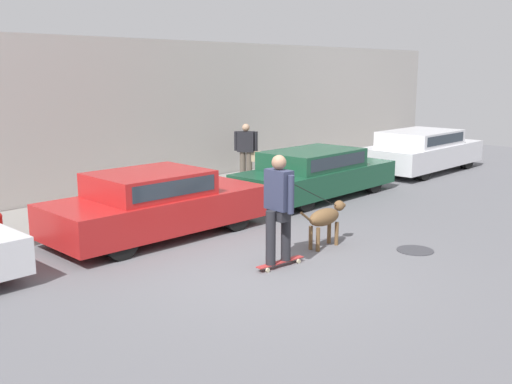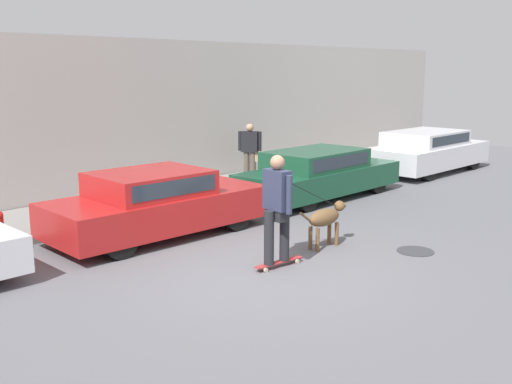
{
  "view_description": "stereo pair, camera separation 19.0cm",
  "coord_description": "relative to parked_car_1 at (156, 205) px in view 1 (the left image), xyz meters",
  "views": [
    {
      "loc": [
        -6.6,
        -6.05,
        3.07
      ],
      "look_at": [
        0.92,
        1.09,
        0.95
      ],
      "focal_mm": 42.0,
      "sensor_mm": 36.0,
      "label": 1
    },
    {
      "loc": [
        -6.47,
        -6.18,
        3.07
      ],
      "look_at": [
        0.92,
        1.09,
        0.95
      ],
      "focal_mm": 42.0,
      "sensor_mm": 36.0,
      "label": 2
    }
  ],
  "objects": [
    {
      "name": "parked_car_2",
      "position": [
        4.83,
        -0.0,
        -0.02
      ],
      "size": [
        4.53,
        1.77,
        1.18
      ],
      "rotation": [
        0.0,
        0.0,
        0.01
      ],
      "color": "black",
      "rests_on": "ground_plane"
    },
    {
      "name": "parked_car_3",
      "position": [
        10.1,
        -0.0,
        0.03
      ],
      "size": [
        4.53,
        1.85,
        1.26
      ],
      "rotation": [
        0.0,
        0.0,
        0.0
      ],
      "color": "black",
      "rests_on": "ground_plane"
    },
    {
      "name": "back_wall",
      "position": [
        0.0,
        3.66,
        1.31
      ],
      "size": [
        32.0,
        0.3,
        3.82
      ],
      "color": "#B2ADA8",
      "rests_on": "ground_plane"
    },
    {
      "name": "dog",
      "position": [
        1.62,
        -2.72,
        -0.08
      ],
      "size": [
        1.22,
        0.3,
        0.78
      ],
      "rotation": [
        0.0,
        0.0,
        -0.0
      ],
      "color": "brown",
      "rests_on": "ground_plane"
    },
    {
      "name": "pedestrian_with_bag",
      "position": [
        4.87,
        2.4,
        0.36
      ],
      "size": [
        0.49,
        0.64,
        1.52
      ],
      "rotation": [
        0.0,
        0.0,
        3.73
      ],
      "color": "brown",
      "rests_on": "sidewalk_curb"
    },
    {
      "name": "skateboarder",
      "position": [
        0.22,
        -2.87,
        0.42
      ],
      "size": [
        2.24,
        0.64,
        1.8
      ],
      "rotation": [
        0.0,
        0.0,
        -0.1
      ],
      "color": "beige",
      "rests_on": "ground_plane"
    },
    {
      "name": "parked_car_1",
      "position": [
        0.0,
        0.0,
        0.0
      ],
      "size": [
        4.23,
        1.86,
        1.24
      ],
      "rotation": [
        0.0,
        0.0,
        -0.03
      ],
      "color": "black",
      "rests_on": "ground_plane"
    },
    {
      "name": "sidewalk_curb",
      "position": [
        0.0,
        2.28,
        -0.54
      ],
      "size": [
        30.0,
        2.42,
        0.14
      ],
      "color": "gray",
      "rests_on": "ground_plane"
    },
    {
      "name": "manhole_cover",
      "position": [
        2.51,
        -4.0,
        -0.6
      ],
      "size": [
        0.63,
        0.63,
        0.01
      ],
      "color": "#38383D",
      "rests_on": "ground_plane"
    },
    {
      "name": "ground_plane",
      "position": [
        0.0,
        -2.8,
        -0.6
      ],
      "size": [
        36.0,
        36.0,
        0.0
      ],
      "primitive_type": "plane",
      "color": "slate"
    }
  ]
}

